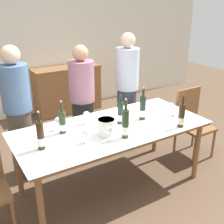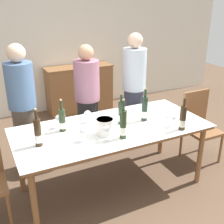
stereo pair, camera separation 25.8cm
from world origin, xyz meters
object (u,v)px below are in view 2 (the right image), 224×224
(wine_bottle_3, at_px, (123,125))
(wine_bottle_4, at_px, (183,119))
(wine_glass_3, at_px, (84,132))
(person_guest_right, at_px, (134,92))
(wine_glass_5, at_px, (88,114))
(wine_bottle_0, at_px, (121,113))
(sideboard_cabinet, at_px, (80,88))
(ice_bucket, at_px, (105,126))
(wine_glass_4, at_px, (106,131))
(wine_glass_0, at_px, (175,108))
(wine_glass_1, at_px, (173,118))
(person_guest_left, at_px, (88,104))
(wine_bottle_2, at_px, (62,121))
(wine_glass_2, at_px, (58,119))
(person_host, at_px, (23,111))
(wine_bottle_5, at_px, (145,110))
(wine_bottle_1, at_px, (38,133))
(chair_right_end, at_px, (199,122))
(dining_table, at_px, (112,132))

(wine_bottle_3, distance_m, wine_bottle_4, 0.67)
(wine_glass_3, height_order, person_guest_right, person_guest_right)
(wine_glass_5, distance_m, person_guest_right, 1.09)
(wine_bottle_0, distance_m, wine_bottle_4, 0.67)
(sideboard_cabinet, height_order, wine_bottle_4, wine_bottle_4)
(ice_bucket, xyz_separation_m, wine_glass_4, (-0.05, -0.13, 0.02))
(wine_glass_0, relative_size, wine_glass_1, 1.05)
(wine_bottle_0, height_order, person_guest_left, person_guest_left)
(wine_glass_1, relative_size, wine_glass_3, 0.94)
(wine_bottle_0, bearing_deg, wine_glass_3, -158.54)
(wine_bottle_2, relative_size, wine_glass_2, 2.45)
(wine_glass_5, distance_m, person_host, 0.83)
(wine_bottle_0, height_order, person_host, person_host)
(sideboard_cabinet, bearing_deg, wine_glass_1, -88.36)
(wine_bottle_3, xyz_separation_m, wine_glass_5, (-0.18, 0.51, -0.05))
(wine_glass_1, distance_m, person_guest_left, 1.22)
(person_host, bearing_deg, wine_bottle_5, -33.15)
(wine_bottle_4, distance_m, person_host, 1.88)
(wine_bottle_1, height_order, wine_bottle_4, wine_bottle_1)
(wine_glass_3, bearing_deg, wine_bottle_4, -11.73)
(wine_glass_3, xyz_separation_m, chair_right_end, (1.75, 0.26, -0.35))
(wine_bottle_4, bearing_deg, person_guest_right, 85.46)
(wine_glass_3, xyz_separation_m, person_guest_right, (1.14, 0.97, -0.04))
(wine_bottle_1, relative_size, wine_glass_0, 2.59)
(dining_table, xyz_separation_m, wine_glass_1, (0.61, -0.28, 0.16))
(sideboard_cabinet, bearing_deg, person_guest_right, -82.82)
(wine_glass_2, bearing_deg, person_guest_left, 44.08)
(wine_glass_0, bearing_deg, wine_bottle_5, 171.95)
(wine_bottle_3, relative_size, wine_bottle_4, 1.18)
(wine_bottle_0, xyz_separation_m, wine_bottle_2, (-0.64, 0.11, -0.01))
(wine_bottle_5, bearing_deg, dining_table, 179.87)
(wine_bottle_5, xyz_separation_m, wine_glass_4, (-0.61, -0.25, -0.03))
(wine_bottle_0, relative_size, person_host, 0.21)
(wine_bottle_0, bearing_deg, wine_glass_5, 148.86)
(wine_bottle_0, bearing_deg, wine_bottle_3, -114.86)
(wine_glass_4, bearing_deg, sideboard_cabinet, 75.36)
(wine_glass_5, bearing_deg, sideboard_cabinet, 72.40)
(dining_table, bearing_deg, wine_glass_3, -156.87)
(wine_bottle_3, bearing_deg, wine_bottle_4, -9.11)
(chair_right_end, bearing_deg, person_guest_left, 152.63)
(wine_bottle_5, height_order, person_host, person_host)
(sideboard_cabinet, relative_size, dining_table, 0.61)
(wine_glass_2, distance_m, wine_glass_4, 0.61)
(ice_bucket, distance_m, wine_glass_1, 0.77)
(wine_glass_5, relative_size, person_guest_right, 0.09)
(wine_glass_2, relative_size, person_guest_left, 0.09)
(dining_table, xyz_separation_m, wine_bottle_3, (-0.01, -0.28, 0.21))
(wine_glass_2, bearing_deg, wine_bottle_5, -14.91)
(dining_table, xyz_separation_m, chair_right_end, (1.36, 0.09, -0.18))
(wine_glass_0, bearing_deg, chair_right_end, 14.86)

